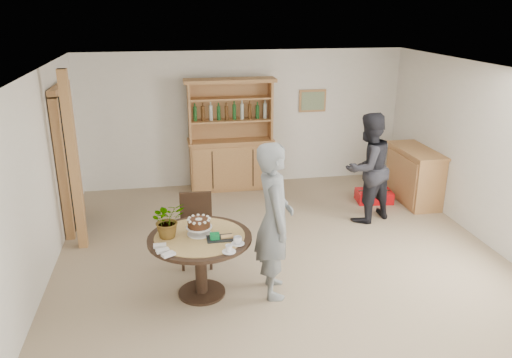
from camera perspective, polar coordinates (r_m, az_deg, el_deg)
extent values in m
plane|color=tan|center=(6.59, 3.62, -10.43)|extent=(7.00, 7.00, 0.00)
cube|color=white|center=(9.37, -1.34, 6.90)|extent=(6.00, 0.04, 2.50)
cube|color=white|center=(6.10, -24.62, -1.80)|extent=(0.04, 7.00, 2.50)
cube|color=white|center=(7.37, 27.12, 1.27)|extent=(0.04, 7.00, 2.50)
cube|color=white|center=(5.77, 4.15, 11.64)|extent=(6.00, 7.00, 0.04)
cube|color=#B5844C|center=(9.57, 6.47, 8.88)|extent=(0.52, 0.03, 0.42)
cube|color=#59724C|center=(9.55, 6.51, 8.85)|extent=(0.44, 0.02, 0.34)
cube|color=black|center=(8.01, -20.80, 1.96)|extent=(0.10, 0.90, 2.10)
cube|color=#B2834B|center=(7.53, -21.27, 0.86)|extent=(0.12, 0.10, 2.10)
cube|color=#B2834B|center=(8.48, -20.12, 2.96)|extent=(0.12, 0.10, 2.10)
cube|color=#B2834B|center=(7.77, -21.60, 9.59)|extent=(0.12, 1.10, 0.10)
cube|color=#B5844C|center=(7.15, -20.15, 1.74)|extent=(0.12, 0.12, 2.50)
cube|color=#B2834B|center=(9.29, -2.88, 1.66)|extent=(1.50, 0.50, 0.90)
cube|color=#B5844C|center=(9.16, -2.93, 4.46)|extent=(1.56, 0.54, 0.04)
cube|color=#B2834B|center=(9.13, -3.07, 7.95)|extent=(1.50, 0.04, 1.06)
cube|color=#B2834B|center=(8.92, -7.64, 7.54)|extent=(0.04, 0.34, 1.06)
cube|color=#B2834B|center=(9.11, 1.65, 7.94)|extent=(0.04, 0.34, 1.06)
cube|color=#B5844C|center=(9.02, -2.93, 6.71)|extent=(1.44, 0.32, 0.03)
cube|color=#B5844C|center=(8.94, -2.97, 9.21)|extent=(1.44, 0.32, 0.03)
cube|color=#B2834B|center=(8.89, -3.01, 11.18)|extent=(1.62, 0.40, 0.06)
cylinder|color=#194C1E|center=(8.94, -6.54, 7.51)|extent=(0.07, 0.07, 0.28)
cylinder|color=#4C2D14|center=(8.95, -5.51, 7.56)|extent=(0.07, 0.07, 0.28)
cylinder|color=#B2BFB2|center=(8.96, -4.48, 7.61)|extent=(0.07, 0.07, 0.28)
cylinder|color=#194C1E|center=(8.98, -3.46, 7.65)|extent=(0.07, 0.07, 0.28)
cylinder|color=#4C2D14|center=(9.00, -2.44, 7.70)|extent=(0.07, 0.07, 0.28)
cylinder|color=#B2BFB2|center=(9.02, -1.42, 7.74)|extent=(0.07, 0.07, 0.28)
cylinder|color=#194C1E|center=(9.05, -0.41, 7.78)|extent=(0.07, 0.07, 0.28)
cylinder|color=#4C2D14|center=(9.08, 0.59, 7.81)|extent=(0.07, 0.07, 0.28)
cube|color=#B2834B|center=(9.07, 17.64, 0.29)|extent=(0.50, 1.20, 0.90)
cube|color=#B5844C|center=(8.93, 17.94, 3.14)|extent=(0.54, 1.26, 0.04)
cylinder|color=black|center=(5.80, -6.44, -6.74)|extent=(1.20, 1.20, 0.04)
cylinder|color=black|center=(5.97, -6.31, -9.93)|extent=(0.14, 0.14, 0.70)
cylinder|color=black|center=(6.15, -6.19, -12.74)|extent=(0.56, 0.56, 0.03)
cylinder|color=tan|center=(5.79, -6.45, -6.52)|extent=(1.04, 1.04, 0.01)
cube|color=black|center=(6.60, -6.83, -6.10)|extent=(0.46, 0.46, 0.04)
cube|color=black|center=(6.67, -6.88, -3.46)|extent=(0.42, 0.07, 0.46)
cube|color=black|center=(6.59, -6.96, -1.69)|extent=(0.42, 0.08, 0.05)
cube|color=black|center=(6.55, -8.38, -8.63)|extent=(0.04, 0.04, 0.44)
cube|color=black|center=(6.54, -5.19, -8.55)|extent=(0.03, 0.04, 0.44)
cube|color=black|center=(6.87, -8.24, -7.22)|extent=(0.04, 0.03, 0.44)
cube|color=black|center=(6.86, -5.21, -7.15)|extent=(0.03, 0.03, 0.44)
cylinder|color=white|center=(5.83, -6.49, -6.22)|extent=(0.28, 0.28, 0.01)
cylinder|color=white|center=(5.81, -6.50, -5.86)|extent=(0.05, 0.05, 0.08)
cylinder|color=white|center=(5.80, -6.52, -5.46)|extent=(0.30, 0.30, 0.01)
cylinder|color=#432213|center=(5.77, -6.54, -5.01)|extent=(0.26, 0.26, 0.09)
cylinder|color=white|center=(5.76, -6.56, -4.59)|extent=(0.08, 0.08, 0.01)
sphere|color=white|center=(5.76, -5.36, -4.52)|extent=(0.04, 0.04, 0.04)
sphere|color=white|center=(5.82, -5.58, -4.30)|extent=(0.04, 0.04, 0.04)
sphere|color=white|center=(5.85, -6.04, -4.16)|extent=(0.04, 0.04, 0.04)
sphere|color=white|center=(5.87, -6.64, -4.13)|extent=(0.04, 0.04, 0.04)
sphere|color=white|center=(5.85, -7.22, -4.23)|extent=(0.04, 0.04, 0.04)
sphere|color=white|center=(5.81, -7.62, -4.43)|extent=(0.04, 0.04, 0.04)
sphere|color=white|center=(5.75, -7.75, -4.68)|extent=(0.04, 0.04, 0.04)
sphere|color=white|center=(5.70, -7.56, -4.91)|extent=(0.04, 0.04, 0.04)
sphere|color=white|center=(5.66, -7.09, -5.06)|extent=(0.04, 0.04, 0.04)
sphere|color=white|center=(5.65, -6.47, -5.09)|extent=(0.04, 0.04, 0.04)
sphere|color=white|center=(5.66, -5.87, -4.98)|extent=(0.04, 0.04, 0.04)
sphere|color=white|center=(5.71, -5.47, -4.77)|extent=(0.04, 0.04, 0.04)
imported|color=#3F7233|center=(5.74, -10.06, -4.59)|extent=(0.47, 0.44, 0.42)
cube|color=black|center=(5.69, -4.14, -6.79)|extent=(0.30, 0.20, 0.01)
cube|color=#0D7A39|center=(5.67, -4.76, -6.52)|extent=(0.10, 0.10, 0.06)
cube|color=#0D7A39|center=(5.66, -4.76, -6.20)|extent=(0.11, 0.02, 0.01)
cylinder|color=white|center=(5.57, -2.10, -7.39)|extent=(0.15, 0.15, 0.01)
imported|color=white|center=(5.55, -2.11, -6.99)|extent=(0.10, 0.10, 0.08)
cylinder|color=white|center=(5.41, -3.11, -8.28)|extent=(0.15, 0.15, 0.01)
imported|color=white|center=(5.39, -3.12, -7.89)|extent=(0.08, 0.08, 0.07)
cube|color=white|center=(5.60, -10.94, -7.50)|extent=(0.14, 0.08, 0.03)
cube|color=white|center=(5.49, -10.62, -8.04)|extent=(0.16, 0.11, 0.03)
cube|color=white|center=(5.40, -9.98, -8.48)|extent=(0.16, 0.14, 0.03)
imported|color=slate|center=(5.73, 2.09, -4.76)|extent=(0.50, 0.71, 1.86)
imported|color=black|center=(7.94, 12.64, 1.26)|extent=(1.04, 0.94, 1.74)
cube|color=red|center=(8.96, 13.33, -1.92)|extent=(0.64, 0.47, 0.20)
cube|color=black|center=(8.92, 13.38, -1.29)|extent=(0.56, 0.11, 0.01)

